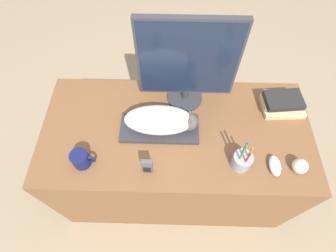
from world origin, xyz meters
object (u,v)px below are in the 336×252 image
at_px(cat, 162,120).
at_px(coffee_mug, 81,159).
at_px(keyboard, 160,129).
at_px(monitor, 188,63).
at_px(baseball, 300,166).
at_px(pen_cup, 242,161).
at_px(book_stack, 282,103).
at_px(computer_mouse, 275,166).
at_px(phone, 147,166).

xyz_separation_m(cat, coffee_mug, (-0.38, -0.20, -0.05)).
bearing_deg(keyboard, monitor, 57.39).
relative_size(keyboard, baseball, 5.55).
height_order(cat, coffee_mug, cat).
bearing_deg(keyboard, pen_cup, -25.17).
relative_size(coffee_mug, book_stack, 0.49).
xyz_separation_m(cat, monitor, (0.12, 0.21, 0.19)).
bearing_deg(baseball, computer_mouse, 177.09).
relative_size(cat, baseball, 5.05).
distance_m(keyboard, coffee_mug, 0.41).
bearing_deg(cat, coffee_mug, -152.49).
xyz_separation_m(monitor, pen_cup, (0.26, -0.39, -0.23)).
height_order(cat, baseball, cat).
bearing_deg(keyboard, book_stack, 13.64).
bearing_deg(pen_cup, monitor, 123.83).
height_order(pen_cup, book_stack, pen_cup).
height_order(computer_mouse, coffee_mug, coffee_mug).
distance_m(monitor, pen_cup, 0.53).
xyz_separation_m(baseball, phone, (-0.72, -0.03, 0.02)).
bearing_deg(monitor, book_stack, -5.25).
distance_m(keyboard, cat, 0.08).
distance_m(pen_cup, book_stack, 0.43).
height_order(monitor, pen_cup, monitor).
bearing_deg(keyboard, computer_mouse, -19.33).
xyz_separation_m(keyboard, cat, (0.02, 0.00, 0.08)).
relative_size(computer_mouse, phone, 0.96).
distance_m(computer_mouse, coffee_mug, 0.92).
xyz_separation_m(phone, book_stack, (0.70, 0.39, -0.01)).
distance_m(cat, baseball, 0.69).
xyz_separation_m(computer_mouse, book_stack, (0.10, 0.36, 0.02)).
height_order(cat, book_stack, cat).
xyz_separation_m(cat, baseball, (0.65, -0.20, -0.06)).
height_order(keyboard, book_stack, book_stack).
xyz_separation_m(keyboard, book_stack, (0.66, 0.16, 0.03)).
bearing_deg(coffee_mug, book_stack, 19.27).
xyz_separation_m(coffee_mug, pen_cup, (0.76, 0.01, 0.00)).
bearing_deg(coffee_mug, baseball, -0.27).
height_order(keyboard, pen_cup, pen_cup).
height_order(computer_mouse, pen_cup, pen_cup).
bearing_deg(monitor, computer_mouse, -43.40).
distance_m(monitor, coffee_mug, 0.68).
height_order(pen_cup, phone, pen_cup).
bearing_deg(phone, computer_mouse, 3.18).
distance_m(baseball, book_stack, 0.36).
xyz_separation_m(keyboard, coffee_mug, (-0.36, -0.20, 0.03)).
bearing_deg(pen_cup, coffee_mug, -179.19).
height_order(baseball, phone, phone).
xyz_separation_m(monitor, baseball, (0.54, -0.41, -0.24)).
bearing_deg(coffee_mug, pen_cup, 0.81).
distance_m(coffee_mug, baseball, 1.03).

